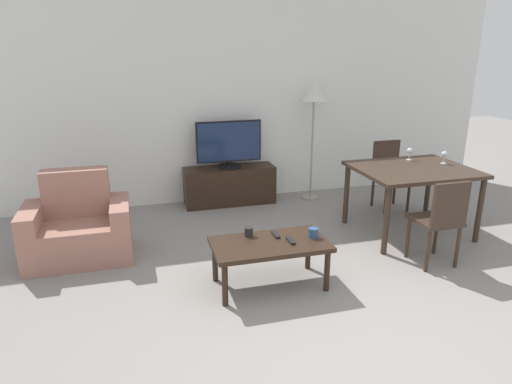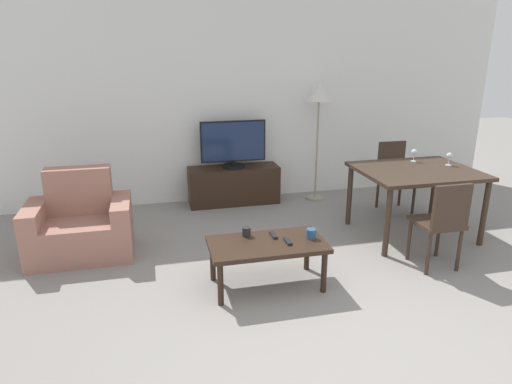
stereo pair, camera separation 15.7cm
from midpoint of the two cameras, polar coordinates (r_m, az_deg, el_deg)
ground_plane at (r=3.42m, az=13.98°, el=-19.34°), size 18.00×18.00×0.00m
wall_back at (r=6.17m, az=-0.59°, el=11.51°), size 7.30×0.06×2.70m
armchair at (r=4.90m, az=-20.21°, el=-4.07°), size 1.00×0.67×0.86m
tv_stand at (r=6.10m, az=-2.06°, el=0.86°), size 1.20×0.37×0.50m
tv at (r=5.96m, az=-2.11°, el=5.99°), size 0.85×0.30×0.61m
coffee_table at (r=3.98m, az=2.54°, el=-6.99°), size 1.01×0.54×0.42m
dining_table at (r=5.28m, az=20.19°, el=1.79°), size 1.24×1.01×0.76m
dining_chair_near at (r=4.59m, az=23.13°, el=-3.27°), size 0.40×0.40×0.87m
dining_chair_far at (r=6.10m, az=17.62°, el=2.38°), size 0.40×0.40×0.87m
floor_lamp at (r=6.10m, az=8.64°, el=11.67°), size 0.37×0.37×1.59m
remote_primary at (r=3.97m, az=5.12°, el=-6.13°), size 0.04×0.15×0.02m
remote_secondary at (r=4.08m, az=3.30°, el=-5.39°), size 0.04×0.15×0.02m
cup_white_near at (r=4.06m, az=8.02°, el=-5.19°), size 0.09×0.09×0.09m
cup_colored_far at (r=4.06m, az=-0.09°, el=-4.99°), size 0.08×0.08×0.08m
wine_glass_left at (r=5.54m, az=23.77°, el=4.07°), size 0.07×0.07×0.15m
wine_glass_center at (r=5.58m, az=19.94°, el=4.61°), size 0.07×0.07×0.15m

